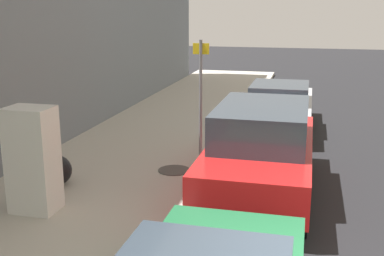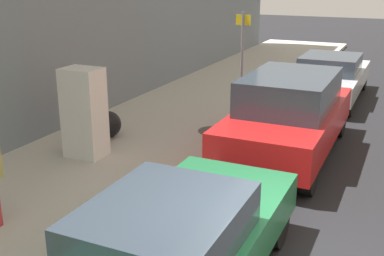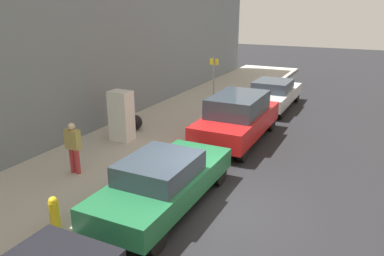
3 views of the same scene
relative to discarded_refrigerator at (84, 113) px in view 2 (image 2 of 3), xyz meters
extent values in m
cube|color=#B2ADA0|center=(0.49, -2.70, -0.99)|extent=(4.21, 44.00, 0.15)
cube|color=white|center=(0.00, 0.00, 0.00)|extent=(0.77, 0.59, 1.83)
cube|color=black|center=(0.00, 0.30, 0.00)|extent=(0.01, 0.01, 1.74)
cube|color=yellow|center=(-0.10, 0.30, 0.35)|extent=(0.16, 0.01, 0.22)
cube|color=red|center=(0.00, 0.30, 0.58)|extent=(0.69, 0.01, 0.05)
cube|color=red|center=(0.00, 0.30, -0.37)|extent=(0.69, 0.01, 0.05)
cylinder|color=#47443F|center=(1.76, 2.56, -0.91)|extent=(0.70, 0.70, 0.02)
cylinder|color=slate|center=(2.14, 3.42, 0.46)|extent=(0.07, 0.07, 2.75)
cube|color=yellow|center=(2.14, 3.44, 1.63)|extent=(0.36, 0.02, 0.24)
sphere|color=black|center=(-0.27, 1.18, -0.61)|extent=(0.61, 0.61, 0.61)
cube|color=#1E6038|center=(3.65, -3.21, -0.44)|extent=(1.78, 4.65, 0.55)
cube|color=#2D3842|center=(3.65, -3.44, 0.08)|extent=(1.57, 1.95, 0.50)
cylinder|color=black|center=(2.89, -1.48, -0.72)|extent=(0.22, 0.70, 0.70)
cylinder|color=black|center=(4.41, -1.48, -0.72)|extent=(0.22, 0.70, 0.70)
cube|color=red|center=(3.65, 2.17, -0.35)|extent=(1.92, 4.74, 0.70)
cube|color=#2D3842|center=(3.65, 2.17, 0.35)|extent=(1.69, 2.61, 0.70)
cylinder|color=black|center=(2.82, 3.93, -0.70)|extent=(0.22, 0.73, 0.73)
cylinder|color=black|center=(4.48, 3.93, -0.70)|extent=(0.22, 0.73, 0.73)
cylinder|color=black|center=(2.82, 0.41, -0.70)|extent=(0.22, 0.73, 0.73)
cylinder|color=black|center=(4.48, 0.41, -0.70)|extent=(0.22, 0.73, 0.73)
cube|color=silver|center=(3.65, 7.49, -0.44)|extent=(1.86, 4.67, 0.55)
cube|color=#2D3842|center=(3.65, 7.25, 0.08)|extent=(1.64, 1.96, 0.50)
cylinder|color=black|center=(2.85, 9.22, -0.72)|extent=(0.22, 0.70, 0.70)
cylinder|color=black|center=(4.45, 9.22, -0.72)|extent=(0.22, 0.70, 0.70)
cylinder|color=black|center=(2.85, 5.75, -0.72)|extent=(0.22, 0.70, 0.70)
cylinder|color=black|center=(4.45, 5.75, -0.72)|extent=(0.22, 0.70, 0.70)
camera|label=1|loc=(4.50, -6.90, 2.53)|focal=45.00mm
camera|label=2|loc=(5.87, -7.54, 2.69)|focal=45.00mm
camera|label=3|loc=(7.96, -10.49, 3.81)|focal=35.00mm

